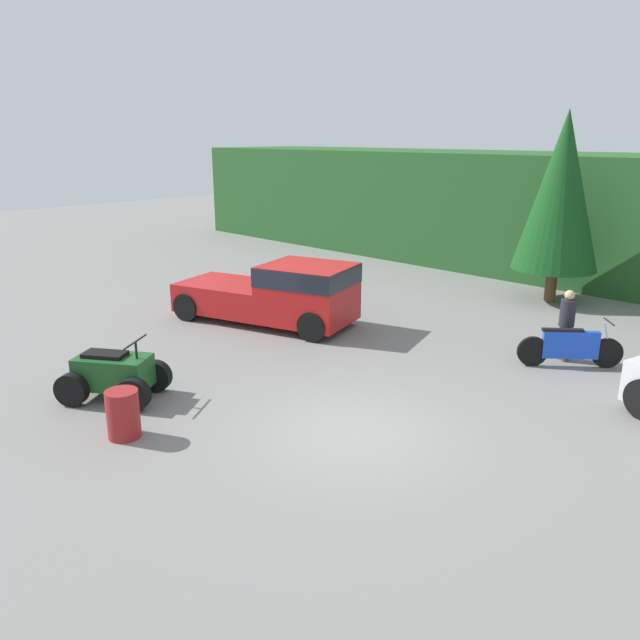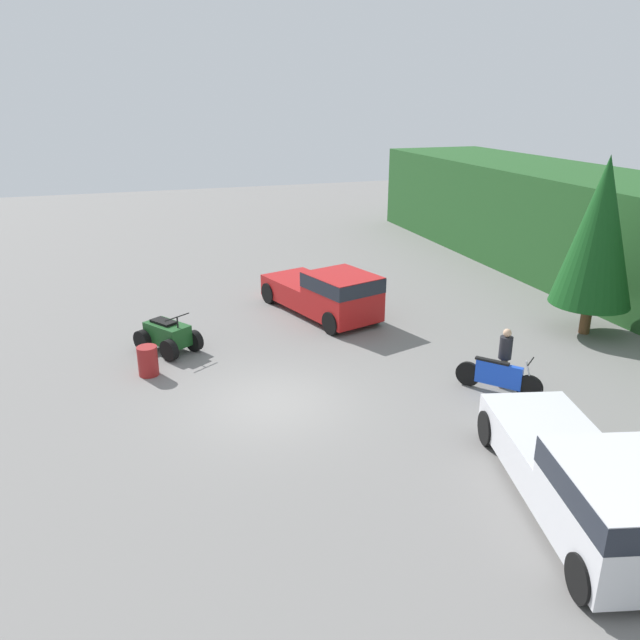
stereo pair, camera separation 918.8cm
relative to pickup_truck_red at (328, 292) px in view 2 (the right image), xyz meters
name	(u,v)px [view 2 (the right image)]	position (x,y,z in m)	size (l,w,h in m)	color
ground_plane	(273,403)	(5.94, -3.54, -0.95)	(80.00, 80.00, 0.00)	slate
tree_left	(599,232)	(4.26, 7.82, 2.55)	(2.62, 2.62, 5.95)	brown
pickup_truck_red	(328,292)	(0.00, 0.00, 0.00)	(5.54, 3.45, 1.80)	red
pickup_truck_second	(592,483)	(12.63, 0.89, 0.00)	(6.15, 3.41, 1.80)	silver
dirt_bike	(499,377)	(7.25, 2.45, -0.47)	(1.88, 1.63, 1.13)	black
quad_atv	(168,336)	(1.43, -5.84, -0.44)	(2.33, 2.11, 1.27)	black
rider_person	(505,356)	(6.96, 2.79, -0.01)	(0.48, 0.48, 1.72)	brown
steel_barrel	(148,361)	(3.12, -6.56, -0.51)	(0.58, 0.58, 0.88)	maroon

